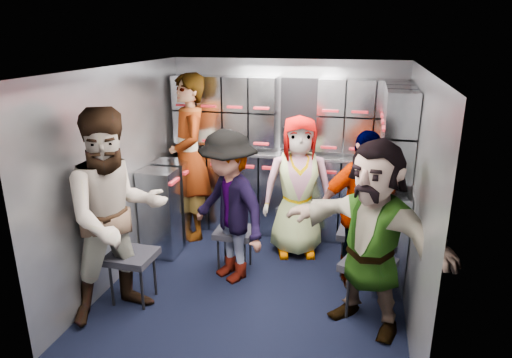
% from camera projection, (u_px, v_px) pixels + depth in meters
% --- Properties ---
extents(floor, '(3.00, 3.00, 0.00)m').
position_uv_depth(floor, '(257.00, 284.00, 4.56)').
color(floor, black).
rests_on(floor, ground).
extents(wall_back, '(2.80, 0.04, 2.10)m').
position_uv_depth(wall_back, '(285.00, 146.00, 5.62)').
color(wall_back, gray).
rests_on(wall_back, ground).
extents(wall_left, '(0.04, 3.00, 2.10)m').
position_uv_depth(wall_left, '(121.00, 174.00, 4.55)').
color(wall_left, gray).
rests_on(wall_left, ground).
extents(wall_right, '(0.04, 3.00, 2.10)m').
position_uv_depth(wall_right, '(415.00, 196.00, 3.93)').
color(wall_right, gray).
rests_on(wall_right, ground).
extents(ceiling, '(2.80, 3.00, 0.02)m').
position_uv_depth(ceiling, '(257.00, 69.00, 3.91)').
color(ceiling, silver).
rests_on(ceiling, wall_back).
extents(cart_bank_back, '(2.68, 0.38, 0.99)m').
position_uv_depth(cart_bank_back, '(281.00, 194.00, 5.60)').
color(cart_bank_back, '#8F949D').
rests_on(cart_bank_back, ground).
extents(cart_bank_left, '(0.38, 0.76, 0.99)m').
position_uv_depth(cart_bank_left, '(167.00, 207.00, 5.19)').
color(cart_bank_left, '#8F949D').
rests_on(cart_bank_left, ground).
extents(counter, '(2.68, 0.42, 0.03)m').
position_uv_depth(counter, '(282.00, 153.00, 5.44)').
color(counter, silver).
rests_on(counter, cart_bank_back).
extents(locker_bank_back, '(2.68, 0.28, 0.82)m').
position_uv_depth(locker_bank_back, '(284.00, 113.00, 5.35)').
color(locker_bank_back, '#8F949D').
rests_on(locker_bank_back, wall_back).
extents(locker_bank_right, '(0.28, 1.00, 0.82)m').
position_uv_depth(locker_bank_right, '(398.00, 129.00, 4.47)').
color(locker_bank_right, '#8F949D').
rests_on(locker_bank_right, wall_right).
extents(right_cabinet, '(0.28, 1.20, 1.00)m').
position_uv_depth(right_cabinet, '(389.00, 226.00, 4.68)').
color(right_cabinet, '#8F949D').
rests_on(right_cabinet, ground).
extents(coffee_niche, '(0.46, 0.16, 0.84)m').
position_uv_depth(coffee_niche, '(300.00, 114.00, 5.37)').
color(coffee_niche, black).
rests_on(coffee_niche, wall_back).
extents(red_latch_strip, '(2.60, 0.02, 0.03)m').
position_uv_depth(red_latch_strip, '(279.00, 169.00, 5.30)').
color(red_latch_strip, '#A61720').
rests_on(red_latch_strip, cart_bank_back).
extents(jump_seat_near_left, '(0.42, 0.39, 0.48)m').
position_uv_depth(jump_seat_near_left, '(132.00, 259.00, 4.16)').
color(jump_seat_near_left, black).
rests_on(jump_seat_near_left, ground).
extents(jump_seat_mid_left, '(0.39, 0.37, 0.45)m').
position_uv_depth(jump_seat_mid_left, '(234.00, 234.00, 4.73)').
color(jump_seat_mid_left, black).
rests_on(jump_seat_mid_left, ground).
extents(jump_seat_center, '(0.51, 0.50, 0.49)m').
position_uv_depth(jump_seat_center, '(299.00, 211.00, 5.25)').
color(jump_seat_center, black).
rests_on(jump_seat_center, ground).
extents(jump_seat_mid_right, '(0.44, 0.42, 0.48)m').
position_uv_depth(jump_seat_mid_right, '(359.00, 235.00, 4.64)').
color(jump_seat_mid_right, black).
rests_on(jump_seat_mid_right, ground).
extents(jump_seat_near_right, '(0.53, 0.52, 0.50)m').
position_uv_depth(jump_seat_near_right, '(368.00, 268.00, 3.97)').
color(jump_seat_near_right, black).
rests_on(jump_seat_near_right, ground).
extents(attendant_standing, '(0.78, 0.86, 1.97)m').
position_uv_depth(attendant_standing, '(190.00, 158.00, 5.37)').
color(attendant_standing, black).
rests_on(attendant_standing, ground).
extents(attendant_arc_a, '(1.12, 1.13, 1.84)m').
position_uv_depth(attendant_arc_a, '(116.00, 216.00, 3.84)').
color(attendant_arc_a, black).
rests_on(attendant_arc_a, ground).
extents(attendant_arc_b, '(1.14, 1.05, 1.53)m').
position_uv_depth(attendant_arc_b, '(229.00, 207.00, 4.45)').
color(attendant_arc_b, black).
rests_on(attendant_arc_b, ground).
extents(attendant_arc_c, '(0.86, 0.67, 1.57)m').
position_uv_depth(attendant_arc_c, '(298.00, 187.00, 4.98)').
color(attendant_arc_c, black).
rests_on(attendant_arc_c, ground).
extents(attendant_arc_d, '(0.98, 0.73, 1.55)m').
position_uv_depth(attendant_arc_d, '(361.00, 210.00, 4.37)').
color(attendant_arc_d, black).
rests_on(attendant_arc_d, ground).
extents(attendant_arc_e, '(1.55, 1.18, 1.63)m').
position_uv_depth(attendant_arc_e, '(371.00, 237.00, 3.69)').
color(attendant_arc_e, black).
rests_on(attendant_arc_e, ground).
extents(bottle_left, '(0.06, 0.06, 0.28)m').
position_uv_depth(bottle_left, '(232.00, 139.00, 5.48)').
color(bottle_left, white).
rests_on(bottle_left, counter).
extents(bottle_mid, '(0.07, 0.07, 0.24)m').
position_uv_depth(bottle_mid, '(236.00, 141.00, 5.48)').
color(bottle_mid, white).
rests_on(bottle_mid, counter).
extents(bottle_right, '(0.07, 0.07, 0.26)m').
position_uv_depth(bottle_right, '(372.00, 148.00, 5.12)').
color(bottle_right, white).
rests_on(bottle_right, counter).
extents(cup_left, '(0.08, 0.08, 0.11)m').
position_uv_depth(cup_left, '(229.00, 146.00, 5.51)').
color(cup_left, '#C9AE8D').
rests_on(cup_left, counter).
extents(cup_right, '(0.07, 0.07, 0.11)m').
position_uv_depth(cup_right, '(367.00, 154.00, 5.15)').
color(cup_right, '#C9AE8D').
rests_on(cup_right, counter).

